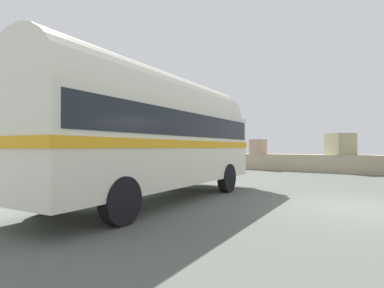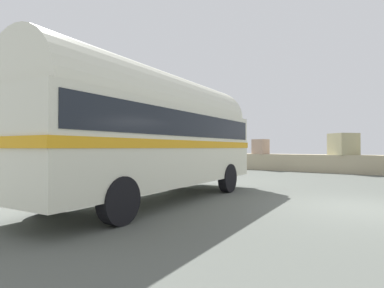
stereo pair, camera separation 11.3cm
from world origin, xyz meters
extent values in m
cube|color=#545851|center=(0.00, 0.00, 0.01)|extent=(32.00, 26.00, 0.02)
cube|color=#A1997F|center=(-12.34, 12.29, 1.78)|extent=(1.39, 1.61, 1.36)
cube|color=tan|center=(-7.57, 11.32, 1.61)|extent=(1.20, 1.02, 1.02)
cube|color=tan|center=(-2.41, 11.62, 1.75)|extent=(1.82, 1.82, 1.30)
cylinder|color=black|center=(-6.30, 0.30, 0.50)|extent=(0.37, 0.98, 0.96)
cylinder|color=black|center=(-4.10, 0.51, 0.50)|extent=(0.37, 0.98, 0.96)
cylinder|color=black|center=(-5.81, -4.88, 0.50)|extent=(0.37, 0.98, 0.96)
cylinder|color=black|center=(-3.61, -4.67, 0.50)|extent=(0.37, 0.98, 0.96)
cube|color=beige|center=(-4.96, -2.18, 1.57)|extent=(3.18, 8.59, 2.10)
cylinder|color=beige|center=(-4.96, -2.18, 2.62)|extent=(2.95, 8.24, 2.20)
cube|color=gold|center=(-4.96, -2.18, 1.63)|extent=(3.24, 8.68, 0.20)
cube|color=black|center=(-4.96, -2.18, 2.15)|extent=(3.19, 8.26, 0.64)
cube|color=silver|center=(-5.36, 2.07, 0.70)|extent=(2.28, 0.37, 0.28)
camera|label=1|loc=(0.98, -8.80, 1.54)|focal=28.92mm
camera|label=2|loc=(1.08, -8.73, 1.54)|focal=28.92mm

